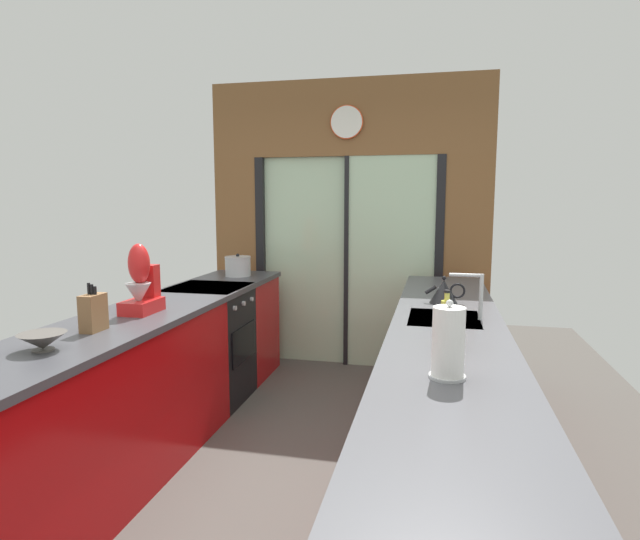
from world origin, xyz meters
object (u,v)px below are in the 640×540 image
object	(u,v)px
stand_mixer	(141,286)
kettle	(444,291)
soap_bottle	(446,322)
knife_block	(93,312)
paper_towel_roll	(448,343)
stock_pot	(238,266)
oven_range	(209,344)
mixing_bowl	(43,341)

from	to	relation	value
stand_mixer	kettle	size ratio (longest dim) A/B	1.61
soap_bottle	knife_block	bearing A→B (deg)	-176.01
soap_bottle	paper_towel_roll	distance (m)	0.46
stock_pot	stand_mixer	bearing A→B (deg)	-90.00
knife_block	kettle	distance (m)	2.12
soap_bottle	paper_towel_roll	xyz separation A→B (m)	(-0.00, -0.46, 0.02)
oven_range	paper_towel_roll	bearing A→B (deg)	-44.11
oven_range	mixing_bowl	world-z (taller)	mixing_bowl
stock_pot	soap_bottle	size ratio (longest dim) A/B	0.87
knife_block	soap_bottle	bearing A→B (deg)	3.99
stand_mixer	kettle	bearing A→B (deg)	21.48
mixing_bowl	stand_mixer	bearing A→B (deg)	90.00
mixing_bowl	kettle	size ratio (longest dim) A/B	0.81
oven_range	knife_block	world-z (taller)	knife_block
kettle	paper_towel_roll	world-z (taller)	paper_towel_roll
oven_range	paper_towel_roll	xyz separation A→B (m)	(1.80, -1.74, 0.60)
knife_block	stand_mixer	distance (m)	0.46
stand_mixer	paper_towel_roll	bearing A→B (deg)	-23.80
mixing_bowl	knife_block	distance (m)	0.37
oven_range	soap_bottle	bearing A→B (deg)	-35.62
stand_mixer	stock_pot	size ratio (longest dim) A/B	1.82
mixing_bowl	soap_bottle	bearing A→B (deg)	15.27
oven_range	stand_mixer	world-z (taller)	stand_mixer
soap_bottle	stock_pot	bearing A→B (deg)	133.38
oven_range	knife_block	size ratio (longest dim) A/B	3.64
stand_mixer	mixing_bowl	bearing A→B (deg)	-90.00
mixing_bowl	stand_mixer	xyz separation A→B (m)	(0.00, 0.82, 0.12)
soap_bottle	kettle	bearing A→B (deg)	89.91
stand_mixer	oven_range	bearing A→B (deg)	91.10
stock_pot	oven_range	bearing A→B (deg)	-91.77
oven_range	stand_mixer	bearing A→B (deg)	-88.90
mixing_bowl	kettle	world-z (taller)	kettle
stand_mixer	stock_pot	xyz separation A→B (m)	(-0.00, 1.55, -0.07)
knife_block	soap_bottle	xyz separation A→B (m)	(1.78, 0.12, 0.01)
soap_bottle	stand_mixer	bearing A→B (deg)	169.49
knife_block	stock_pot	distance (m)	2.01
stand_mixer	paper_towel_roll	xyz separation A→B (m)	(1.78, -0.79, -0.02)
kettle	soap_bottle	bearing A→B (deg)	-90.09
mixing_bowl	knife_block	world-z (taller)	knife_block
oven_range	mixing_bowl	size ratio (longest dim) A/B	4.37
oven_range	stock_pot	world-z (taller)	stock_pot
knife_block	stock_pot	world-z (taller)	knife_block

